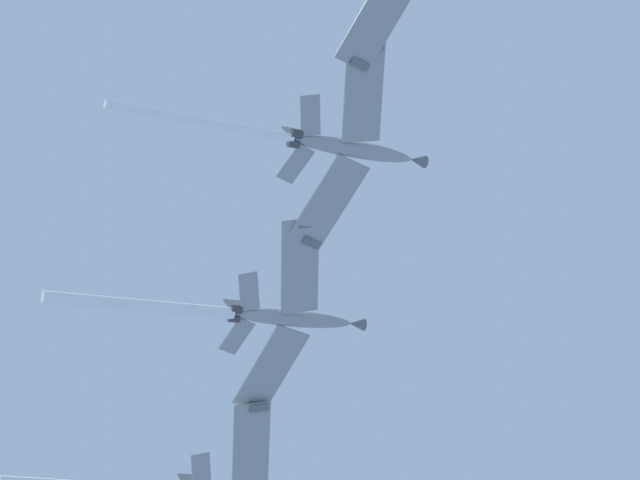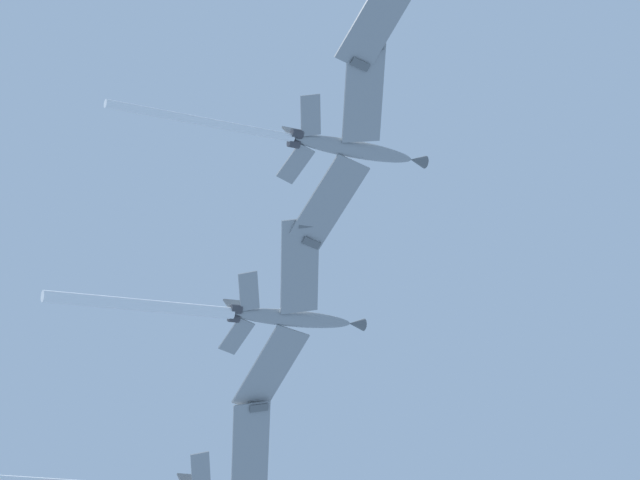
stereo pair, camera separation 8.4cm
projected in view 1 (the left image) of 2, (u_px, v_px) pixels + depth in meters
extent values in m
cube|color=gray|center=(251.00, 447.00, 129.47)|extent=(5.40, 9.55, 1.47)
cube|color=#595E60|center=(260.00, 408.00, 128.17)|extent=(1.84, 1.08, 0.75)
cube|color=gray|center=(201.00, 470.00, 128.72)|extent=(2.73, 3.95, 0.79)
ellipsoid|color=gray|center=(293.00, 318.00, 126.37)|extent=(11.64, 1.75, 5.80)
cone|color=#595E60|center=(357.00, 324.00, 129.29)|extent=(1.95, 1.22, 1.72)
ellipsoid|color=black|center=(311.00, 317.00, 127.79)|extent=(2.95, 1.04, 1.89)
cube|color=gray|center=(271.00, 369.00, 127.60)|extent=(5.38, 9.54, 1.55)
cube|color=#595E60|center=(257.00, 407.00, 128.86)|extent=(1.83, 1.07, 0.79)
cube|color=gray|center=(300.00, 266.00, 124.27)|extent=(5.59, 9.57, 1.55)
cube|color=#595E60|center=(308.00, 224.00, 122.95)|extent=(1.83, 1.11, 0.79)
cube|color=gray|center=(237.00, 336.00, 124.91)|extent=(2.72, 3.95, 0.83)
cube|color=gray|center=(249.00, 291.00, 123.47)|extent=(2.79, 3.96, 0.83)
cube|color=#595E60|center=(240.00, 307.00, 125.46)|extent=(3.28, 0.22, 3.50)
cylinder|color=#38383D|center=(234.00, 318.00, 123.90)|extent=(1.24, 0.82, 1.12)
cylinder|color=#38383D|center=(236.00, 309.00, 123.62)|extent=(1.24, 0.82, 1.12)
cylinder|color=white|center=(141.00, 305.00, 119.85)|extent=(16.65, 1.28, 7.61)
ellipsoid|color=gray|center=(353.00, 149.00, 121.34)|extent=(11.65, 1.81, 5.81)
cone|color=#595E60|center=(418.00, 161.00, 124.33)|extent=(1.96, 1.23, 1.72)
ellipsoid|color=black|center=(371.00, 150.00, 122.78)|extent=(2.95, 1.05, 1.89)
cube|color=gray|center=(328.00, 203.00, 122.55)|extent=(5.62, 9.58, 1.55)
cube|color=#595E60|center=(311.00, 243.00, 123.80)|extent=(1.83, 1.12, 0.79)
cube|color=gray|center=(364.00, 91.00, 119.25)|extent=(5.34, 9.54, 1.55)
cube|color=#595E60|center=(374.00, 46.00, 117.94)|extent=(1.82, 1.07, 0.79)
cube|color=gray|center=(295.00, 164.00, 119.82)|extent=(2.81, 3.97, 0.83)
cube|color=gray|center=(310.00, 115.00, 118.40)|extent=(2.70, 3.95, 0.83)
cube|color=#595E60|center=(299.00, 135.00, 120.38)|extent=(3.29, 0.24, 3.50)
cylinder|color=#38383D|center=(293.00, 143.00, 118.81)|extent=(1.24, 0.82, 1.12)
cylinder|color=#38383D|center=(296.00, 134.00, 118.53)|extent=(1.24, 0.82, 1.12)
cylinder|color=white|center=(202.00, 122.00, 114.78)|extent=(16.07, 1.03, 7.16)
cube|color=gray|center=(377.00, 20.00, 116.73)|extent=(5.46, 9.56, 1.51)
cube|color=#595E60|center=(360.00, 64.00, 117.99)|extent=(1.83, 1.09, 0.77)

